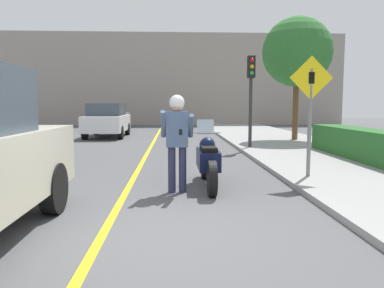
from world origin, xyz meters
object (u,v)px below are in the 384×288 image
(person_biker, at_px, (177,133))
(traffic_light, at_px, (251,84))
(parked_car_grey, at_px, (113,116))
(street_tree, at_px, (297,52))
(parked_car_white, at_px, (107,120))
(crossing_sign, at_px, (310,105))
(motorcycle, at_px, (208,161))

(person_biker, relative_size, traffic_light, 0.56)
(traffic_light, height_order, parked_car_grey, traffic_light)
(street_tree, height_order, parked_car_white, street_tree)
(person_biker, relative_size, parked_car_white, 0.43)
(person_biker, height_order, traffic_light, traffic_light)
(crossing_sign, xyz_separation_m, street_tree, (2.43, 8.35, 2.22))
(motorcycle, height_order, parked_car_grey, parked_car_grey)
(motorcycle, height_order, crossing_sign, crossing_sign)
(parked_car_white, bearing_deg, person_biker, -74.29)
(traffic_light, bearing_deg, parked_car_grey, 120.39)
(person_biker, bearing_deg, crossing_sign, 17.77)
(motorcycle, height_order, street_tree, street_tree)
(traffic_light, xyz_separation_m, parked_car_grey, (-6.73, 11.48, -1.50))
(crossing_sign, bearing_deg, parked_car_white, 118.96)
(motorcycle, height_order, person_biker, person_biker)
(crossing_sign, bearing_deg, traffic_light, 91.34)
(motorcycle, relative_size, traffic_light, 0.71)
(motorcycle, relative_size, parked_car_grey, 0.54)
(crossing_sign, relative_size, parked_car_grey, 0.60)
(person_biker, bearing_deg, street_tree, 60.58)
(parked_car_white, bearing_deg, street_tree, -18.13)
(motorcycle, xyz_separation_m, parked_car_grey, (-4.68, 17.37, 0.35))
(motorcycle, distance_m, person_biker, 0.99)
(person_biker, relative_size, parked_car_grey, 0.43)
(traffic_light, relative_size, parked_car_grey, 0.76)
(traffic_light, relative_size, parked_car_white, 0.76)
(crossing_sign, height_order, parked_car_grey, crossing_sign)
(person_biker, xyz_separation_m, parked_car_white, (-3.39, 12.06, -0.26))
(parked_car_white, distance_m, parked_car_grey, 5.84)
(crossing_sign, height_order, parked_car_white, crossing_sign)
(motorcycle, xyz_separation_m, street_tree, (4.60, 8.75, 3.34))
(motorcycle, xyz_separation_m, parked_car_white, (-4.00, 11.57, 0.35))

